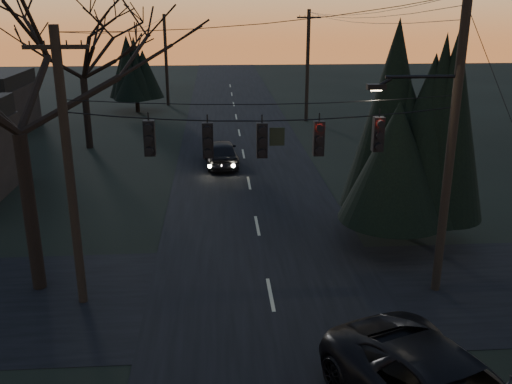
{
  "coord_description": "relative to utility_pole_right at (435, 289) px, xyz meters",
  "views": [
    {
      "loc": [
        -1.64,
        -6.46,
        9.11
      ],
      "look_at": [
        -0.47,
        10.03,
        3.55
      ],
      "focal_mm": 40.0,
      "sensor_mm": 36.0,
      "label": 1
    }
  ],
  "objects": [
    {
      "name": "cross_road",
      "position": [
        -5.5,
        0.0,
        0.01
      ],
      "size": [
        60.0,
        7.0,
        0.02
      ],
      "primitive_type": "cube",
      "color": "black",
      "rests_on": "ground"
    },
    {
      "name": "utility_pole_far_r",
      "position": [
        0.0,
        28.0,
        0.0
      ],
      "size": [
        1.8,
        0.3,
        8.5
      ],
      "primitive_type": null,
      "color": "black",
      "rests_on": "ground"
    },
    {
      "name": "main_road",
      "position": [
        -5.5,
        10.0,
        0.01
      ],
      "size": [
        8.0,
        120.0,
        0.02
      ],
      "primitive_type": "cube",
      "color": "black",
      "rests_on": "ground"
    },
    {
      "name": "evergreen_dist",
      "position": [
        -13.87,
        32.92,
        3.44
      ],
      "size": [
        3.46,
        3.46,
        5.71
      ],
      "color": "black",
      "rests_on": "ground"
    },
    {
      "name": "bare_tree_left",
      "position": [
        -13.15,
        1.06,
        7.34
      ],
      "size": [
        9.67,
        9.67,
        10.5
      ],
      "color": "black",
      "rests_on": "ground"
    },
    {
      "name": "bare_tree_dist",
      "position": [
        -15.4,
        20.33,
        6.28
      ],
      "size": [
        7.53,
        7.53,
        8.99
      ],
      "color": "black",
      "rests_on": "ground"
    },
    {
      "name": "sedan_oncoming_a",
      "position": [
        -6.9,
        15.49,
        0.76
      ],
      "size": [
        2.13,
        4.58,
        1.52
      ],
      "primitive_type": "imported",
      "rotation": [
        0.0,
        0.0,
        3.22
      ],
      "color": "black",
      "rests_on": "ground"
    },
    {
      "name": "utility_pole_far_l",
      "position": [
        -11.5,
        36.0,
        0.0
      ],
      "size": [
        0.3,
        0.3,
        8.0
      ],
      "primitive_type": null,
      "color": "black",
      "rests_on": "ground"
    },
    {
      "name": "evergreen_right",
      "position": [
        0.5,
        4.49,
        4.33
      ],
      "size": [
        4.36,
        4.36,
        7.47
      ],
      "color": "black",
      "rests_on": "ground"
    },
    {
      "name": "utility_pole_right",
      "position": [
        0.0,
        0.0,
        0.0
      ],
      "size": [
        5.0,
        0.3,
        10.0
      ],
      "primitive_type": null,
      "color": "black",
      "rests_on": "ground"
    },
    {
      "name": "span_signal_assembly",
      "position": [
        -5.74,
        0.0,
        5.25
      ],
      "size": [
        11.5,
        0.44,
        1.58
      ],
      "color": "black",
      "rests_on": "ground"
    },
    {
      "name": "utility_pole_left",
      "position": [
        -11.5,
        0.0,
        0.0
      ],
      "size": [
        1.8,
        0.3,
        8.5
      ],
      "primitive_type": null,
      "color": "black",
      "rests_on": "ground"
    }
  ]
}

